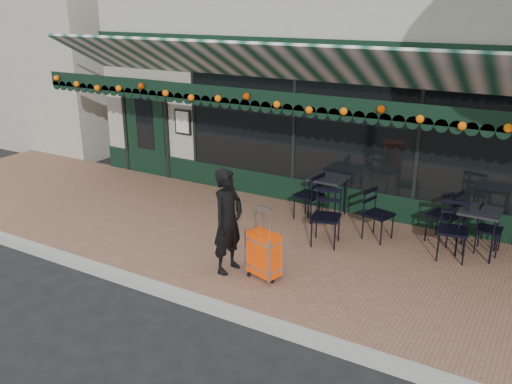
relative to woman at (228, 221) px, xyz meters
The scene contains 15 objects.
ground 1.34m from the woman, 59.08° to the right, with size 80.00×80.00×0.00m, color black.
sidewalk 1.55m from the woman, 67.75° to the left, with size 18.00×4.00×0.15m, color brown.
curb 1.34m from the woman, 61.40° to the right, with size 18.00×0.16×0.15m, color #9E9E99.
restaurant_building 7.16m from the woman, 86.04° to the left, with size 12.00×9.60×4.50m.
neighbor_building_left 14.50m from the woman, 150.13° to the left, with size 12.00×8.00×4.80m, color #A49F90.
woman is the anchor object (origin of this frame).
suitcase 0.72m from the woman, ahead, with size 0.53×0.39×1.09m.
cafe_table_a 3.97m from the woman, 38.39° to the left, with size 0.61×0.61×0.75m.
cafe_table_b 2.78m from the woman, 81.44° to the left, with size 0.63×0.63×0.77m.
chair_a_left 3.70m from the woman, 46.77° to the left, with size 0.46×0.46×0.93m, color black, non-canonical shape.
chair_a_right 4.20m from the woman, 38.79° to the left, with size 0.39×0.39×0.78m, color black, non-canonical shape.
chair_a_front 3.51m from the woman, 36.88° to the left, with size 0.46×0.46×0.92m, color black, non-canonical shape.
chair_b_left 2.50m from the woman, 86.39° to the left, with size 0.46×0.46×0.91m, color black, non-canonical shape.
chair_b_right 2.75m from the woman, 54.98° to the left, with size 0.44×0.44×0.88m, color black, non-canonical shape.
chair_b_front 1.85m from the woman, 61.00° to the left, with size 0.47×0.47×0.94m, color black, non-canonical shape.
Camera 1 is at (3.57, -5.31, 3.97)m, focal length 38.00 mm.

